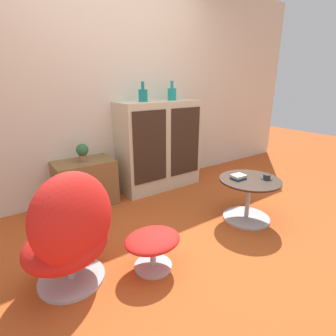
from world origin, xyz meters
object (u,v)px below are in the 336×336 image
egg_chair (71,233)px  vase_inner_left (172,94)px  coffee_table (248,196)px  vase_leftmost (143,95)px  potted_plant (82,152)px  tv_console (86,183)px  sideboard (159,145)px  teacup (267,177)px  ottoman (153,243)px  book_stack (238,177)px

egg_chair → vase_inner_left: 2.19m
egg_chair → coffee_table: egg_chair is taller
vase_leftmost → potted_plant: vase_leftmost is taller
tv_console → vase_leftmost: bearing=-0.9°
sideboard → teacup: size_ratio=10.11×
ottoman → vase_leftmost: (0.73, 1.34, 0.99)m
egg_chair → coffee_table: bearing=-3.4°
ottoman → coffee_table: coffee_table is taller
potted_plant → book_stack: (1.14, -1.20, -0.17)m
sideboard → egg_chair: bearing=-141.6°
vase_inner_left → sideboard: bearing=-178.9°
tv_console → teacup: bearing=-45.0°
sideboard → vase_leftmost: vase_leftmost is taller
tv_console → teacup: (1.37, -1.37, 0.19)m
potted_plant → coffee_table: bearing=-46.2°
vase_inner_left → book_stack: bearing=-92.4°
sideboard → vase_leftmost: bearing=179.0°
tv_console → book_stack: tv_console is taller
ottoman → book_stack: size_ratio=3.12×
book_stack → potted_plant: bearing=133.5°
tv_console → egg_chair: 1.28m
ottoman → potted_plant: potted_plant is taller
book_stack → tv_console: bearing=133.6°
coffee_table → potted_plant: 1.81m
vase_inner_left → potted_plant: bearing=179.4°
egg_chair → book_stack: 1.63m
potted_plant → egg_chair: bearing=-112.4°
potted_plant → teacup: 1.94m
coffee_table → vase_leftmost: vase_leftmost is taller
potted_plant → book_stack: bearing=-46.5°
book_stack → sideboard: bearing=97.6°
coffee_table → potted_plant: size_ratio=3.10×
tv_console → coffee_table: 1.77m
tv_console → egg_chair: egg_chair is taller
egg_chair → coffee_table: (1.71, -0.10, -0.15)m
egg_chair → teacup: (1.85, -0.19, 0.05)m
vase_inner_left → potted_plant: vase_inner_left is taller
vase_leftmost → book_stack: vase_leftmost is taller
ottoman → book_stack: bearing=7.8°
potted_plant → teacup: (1.36, -1.37, -0.17)m
egg_chair → vase_leftmost: (1.26, 1.17, 0.79)m
sideboard → tv_console: bearing=179.1°
coffee_table → book_stack: bearing=137.5°
egg_chair → potted_plant: 1.29m
coffee_table → ottoman: bearing=-176.4°
vase_inner_left → tv_console: bearing=179.4°
sideboard → potted_plant: sideboard is taller
egg_chair → vase_leftmost: bearing=42.9°
egg_chair → potted_plant: egg_chair is taller
teacup → book_stack: bearing=143.0°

